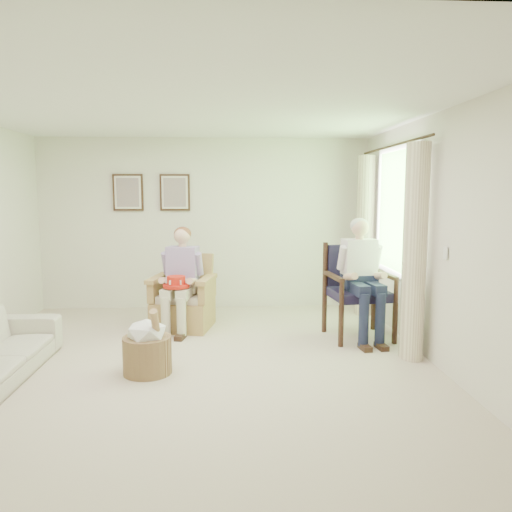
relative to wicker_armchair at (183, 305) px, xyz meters
name	(u,v)px	position (x,y,z in m)	size (l,w,h in m)	color
floor	(194,369)	(0.25, -1.58, -0.31)	(5.50, 5.50, 0.00)	beige
back_wall	(205,224)	(0.25, 1.17, 0.99)	(5.00, 0.04, 2.60)	silver
front_wall	(146,305)	(0.25, -4.33, 0.99)	(5.00, 0.04, 2.60)	silver
right_wall	(439,241)	(2.75, -1.58, 0.99)	(0.04, 5.50, 2.60)	silver
ceiling	(190,107)	(0.25, -1.58, 2.29)	(5.00, 5.50, 0.02)	white
window	(397,209)	(2.71, -0.38, 1.28)	(0.13, 2.50, 1.63)	#2D6B23
curtain_left	(414,253)	(2.58, -1.36, 0.84)	(0.34, 0.34, 2.30)	beige
curtain_right	(365,236)	(2.58, 0.60, 0.84)	(0.34, 0.34, 2.30)	beige
framed_print_left	(128,192)	(-0.90, 1.13, 1.47)	(0.45, 0.05, 0.55)	#382114
framed_print_right	(175,192)	(-0.20, 1.13, 1.47)	(0.45, 0.05, 0.55)	#382114
wicker_armchair	(183,305)	(0.00, 0.00, 0.00)	(0.75, 0.75, 0.96)	tan
wood_armchair	(357,287)	(2.20, -0.49, 0.31)	(0.73, 0.69, 1.13)	black
person_wicker	(182,273)	(0.00, -0.13, 0.45)	(0.40, 0.62, 1.31)	beige
person_dark	(361,269)	(2.20, -0.67, 0.56)	(0.40, 0.63, 1.45)	#1B213C
red_hat	(176,283)	(-0.05, -0.33, 0.36)	(0.33, 0.33, 0.14)	red
hatbox	(147,346)	(-0.20, -1.69, -0.03)	(0.63, 0.63, 0.71)	#A38658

